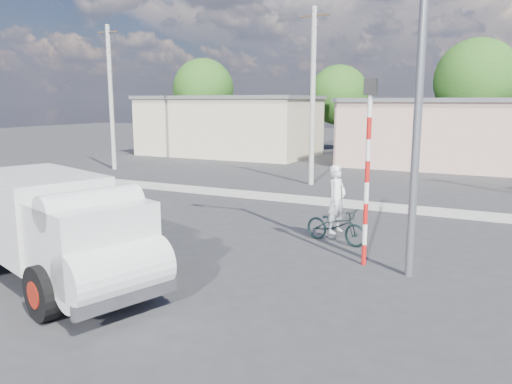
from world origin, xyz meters
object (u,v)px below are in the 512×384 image
at_px(cyclist, 336,210).
at_px(traffic_pole, 368,157).
at_px(bicycle, 336,225).
at_px(streetlight, 414,47).
at_px(truck, 58,227).

xyz_separation_m(cyclist, traffic_pole, (1.18, -1.52, 1.67)).
relative_size(bicycle, traffic_pole, 0.43).
bearing_deg(streetlight, truck, -148.31).
distance_m(truck, cyclist, 7.11).
distance_m(cyclist, traffic_pole, 2.54).
relative_size(cyclist, traffic_pole, 0.43).
bearing_deg(streetlight, traffic_pole, 162.27).
bearing_deg(streetlight, cyclist, 139.38).
bearing_deg(traffic_pole, bicycle, 127.87).
xyz_separation_m(truck, streetlight, (6.33, 3.91, 3.69)).
bearing_deg(bicycle, cyclist, 0.00).
bearing_deg(truck, streetlight, 50.59).
bearing_deg(bicycle, streetlight, -115.73).
xyz_separation_m(truck, traffic_pole, (5.39, 4.21, 1.32)).
height_order(traffic_pole, streetlight, streetlight).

